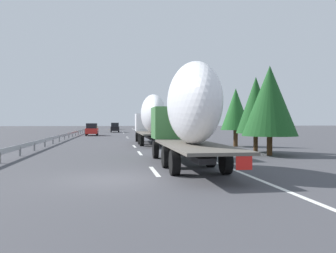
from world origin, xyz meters
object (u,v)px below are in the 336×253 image
Objects in this scene: car_red_compact at (92,129)px; truck_lead at (152,117)px; car_yellow_coupe at (115,126)px; car_black_suv at (115,128)px; truck_trailing at (188,112)px; road_sign at (155,121)px.

truck_lead is at bearing -162.99° from car_red_compact.
car_yellow_coupe is 0.94× the size of car_black_suv.
car_red_compact is at bearing 175.06° from car_yellow_coupe.
truck_lead is at bearing -175.09° from car_black_suv.
car_black_suv is (-25.42, 0.05, 0.06)m from car_yellow_coupe.
truck_lead is 17.05m from truck_trailing.
road_sign is at bearing -157.66° from car_black_suv.
car_red_compact is 0.99× the size of car_black_suv.
car_black_suv is at bearing 4.91° from truck_lead.
car_black_suv is at bearing 3.46° from truck_trailing.
road_sign is (-16.03, -6.59, 1.41)m from car_black_suv.
truck_trailing is at bearing 175.74° from road_sign.
car_red_compact is at bearing 17.01° from truck_lead.
road_sign reaches higher than car_black_suv.
car_yellow_coupe is at bearing 2.37° from truck_trailing.
car_black_suv reaches higher than car_red_compact.
car_red_compact is 17.70m from car_black_suv.
truck_trailing is at bearing -180.00° from truck_lead.
truck_trailing is 3.56× the size of road_sign.
car_red_compact is (40.35, 7.13, -1.73)m from truck_trailing.
car_red_compact is 42.90m from car_yellow_coupe.
car_red_compact is at bearing 97.21° from road_sign.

